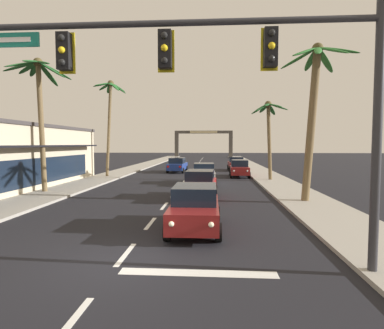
{
  "coord_description": "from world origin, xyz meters",
  "views": [
    {
      "loc": [
        2.59,
        -8.56,
        3.26
      ],
      "look_at": [
        1.47,
        8.0,
        2.2
      ],
      "focal_mm": 30.28,
      "sensor_mm": 36.0,
      "label": 1
    }
  ],
  "objects_px": {
    "sedan_third_in_queue": "(200,184)",
    "palm_left_third": "(110,104)",
    "palm_right_second": "(314,97)",
    "palm_right_third": "(269,122)",
    "palm_left_second": "(39,91)",
    "sedan_oncoming_far": "(177,165)",
    "sedan_parked_mid_kerb": "(236,164)",
    "traffic_signal_mast": "(231,72)",
    "sedan_fifth_in_queue": "(204,173)",
    "sedan_lead_at_stop_bar": "(195,207)",
    "town_gateway_arch": "(204,140)",
    "sedan_parked_nearest_kerb": "(239,168)"
  },
  "relations": [
    {
      "from": "sedan_third_in_queue",
      "to": "palm_left_third",
      "type": "distance_m",
      "value": 16.08
    },
    {
      "from": "palm_right_second",
      "to": "palm_right_third",
      "type": "bearing_deg",
      "value": 93.56
    },
    {
      "from": "palm_left_second",
      "to": "palm_left_third",
      "type": "distance_m",
      "value": 10.44
    },
    {
      "from": "sedan_oncoming_far",
      "to": "sedan_parked_mid_kerb",
      "type": "distance_m",
      "value": 7.49
    },
    {
      "from": "traffic_signal_mast",
      "to": "sedan_oncoming_far",
      "type": "distance_m",
      "value": 29.5
    },
    {
      "from": "sedan_fifth_in_queue",
      "to": "sedan_parked_mid_kerb",
      "type": "height_order",
      "value": "same"
    },
    {
      "from": "sedan_lead_at_stop_bar",
      "to": "palm_left_second",
      "type": "height_order",
      "value": "palm_left_second"
    },
    {
      "from": "sedan_fifth_in_queue",
      "to": "town_gateway_arch",
      "type": "relative_size",
      "value": 0.31
    },
    {
      "from": "sedan_third_in_queue",
      "to": "palm_left_second",
      "type": "height_order",
      "value": "palm_left_second"
    },
    {
      "from": "sedan_third_in_queue",
      "to": "palm_left_third",
      "type": "height_order",
      "value": "palm_left_third"
    },
    {
      "from": "traffic_signal_mast",
      "to": "sedan_third_in_queue",
      "type": "distance_m",
      "value": 11.95
    },
    {
      "from": "palm_right_second",
      "to": "town_gateway_arch",
      "type": "xyz_separation_m",
      "value": [
        -7.98,
        62.28,
        -1.56
      ]
    },
    {
      "from": "sedan_lead_at_stop_bar",
      "to": "palm_right_third",
      "type": "relative_size",
      "value": 0.64
    },
    {
      "from": "sedan_oncoming_far",
      "to": "palm_right_second",
      "type": "bearing_deg",
      "value": -63.04
    },
    {
      "from": "sedan_parked_nearest_kerb",
      "to": "palm_right_third",
      "type": "relative_size",
      "value": 0.64
    },
    {
      "from": "traffic_signal_mast",
      "to": "sedan_parked_mid_kerb",
      "type": "bearing_deg",
      "value": 85.86
    },
    {
      "from": "sedan_third_in_queue",
      "to": "sedan_oncoming_far",
      "type": "xyz_separation_m",
      "value": [
        -3.38,
        17.7,
        0.0
      ]
    },
    {
      "from": "sedan_parked_mid_kerb",
      "to": "town_gateway_arch",
      "type": "bearing_deg",
      "value": 97.44
    },
    {
      "from": "sedan_third_in_queue",
      "to": "sedan_fifth_in_queue",
      "type": "height_order",
      "value": "same"
    },
    {
      "from": "traffic_signal_mast",
      "to": "palm_left_third",
      "type": "distance_m",
      "value": 25.1
    },
    {
      "from": "sedan_parked_nearest_kerb",
      "to": "palm_left_second",
      "type": "distance_m",
      "value": 19.05
    },
    {
      "from": "sedan_lead_at_stop_bar",
      "to": "palm_right_third",
      "type": "height_order",
      "value": "palm_right_third"
    },
    {
      "from": "palm_left_second",
      "to": "palm_left_third",
      "type": "height_order",
      "value": "palm_left_third"
    },
    {
      "from": "sedan_parked_nearest_kerb",
      "to": "palm_left_third",
      "type": "xyz_separation_m",
      "value": [
        -12.54,
        -1.37,
        6.27
      ]
    },
    {
      "from": "sedan_oncoming_far",
      "to": "palm_right_second",
      "type": "relative_size",
      "value": 0.52
    },
    {
      "from": "sedan_parked_nearest_kerb",
      "to": "sedan_parked_mid_kerb",
      "type": "relative_size",
      "value": 1.0
    },
    {
      "from": "palm_left_third",
      "to": "palm_right_second",
      "type": "relative_size",
      "value": 1.08
    },
    {
      "from": "traffic_signal_mast",
      "to": "palm_right_second",
      "type": "height_order",
      "value": "palm_right_second"
    },
    {
      "from": "sedan_oncoming_far",
      "to": "traffic_signal_mast",
      "type": "bearing_deg",
      "value": -80.93
    },
    {
      "from": "palm_left_second",
      "to": "sedan_fifth_in_queue",
      "type": "bearing_deg",
      "value": 29.16
    },
    {
      "from": "palm_right_third",
      "to": "sedan_oncoming_far",
      "type": "bearing_deg",
      "value": 137.2
    },
    {
      "from": "sedan_parked_mid_kerb",
      "to": "town_gateway_arch",
      "type": "xyz_separation_m",
      "value": [
        -5.29,
        40.53,
        3.37
      ]
    },
    {
      "from": "sedan_third_in_queue",
      "to": "sedan_oncoming_far",
      "type": "height_order",
      "value": "same"
    },
    {
      "from": "town_gateway_arch",
      "to": "sedan_fifth_in_queue",
      "type": "bearing_deg",
      "value": -88.11
    },
    {
      "from": "palm_left_second",
      "to": "town_gateway_arch",
      "type": "xyz_separation_m",
      "value": [
        8.75,
        59.87,
        -2.42
      ]
    },
    {
      "from": "sedan_third_in_queue",
      "to": "sedan_parked_mid_kerb",
      "type": "distance_m",
      "value": 20.9
    },
    {
      "from": "sedan_oncoming_far",
      "to": "palm_right_third",
      "type": "bearing_deg",
      "value": -42.8
    },
    {
      "from": "palm_left_second",
      "to": "sedan_third_in_queue",
      "type": "bearing_deg",
      "value": -6.82
    },
    {
      "from": "sedan_fifth_in_queue",
      "to": "sedan_oncoming_far",
      "type": "distance_m",
      "value": 11.1
    },
    {
      "from": "sedan_fifth_in_queue",
      "to": "palm_left_second",
      "type": "relative_size",
      "value": 0.51
    },
    {
      "from": "palm_left_third",
      "to": "sedan_parked_mid_kerb",
      "type": "bearing_deg",
      "value": 35.28
    },
    {
      "from": "palm_left_second",
      "to": "sedan_parked_nearest_kerb",
      "type": "bearing_deg",
      "value": 40.21
    },
    {
      "from": "traffic_signal_mast",
      "to": "sedan_oncoming_far",
      "type": "height_order",
      "value": "traffic_signal_mast"
    },
    {
      "from": "traffic_signal_mast",
      "to": "palm_left_second",
      "type": "bearing_deg",
      "value": 133.46
    },
    {
      "from": "palm_right_second",
      "to": "palm_right_third",
      "type": "height_order",
      "value": "palm_right_second"
    },
    {
      "from": "traffic_signal_mast",
      "to": "sedan_third_in_queue",
      "type": "height_order",
      "value": "traffic_signal_mast"
    },
    {
      "from": "sedan_lead_at_stop_bar",
      "to": "palm_right_second",
      "type": "xyz_separation_m",
      "value": [
        6.1,
        5.98,
        4.93
      ]
    },
    {
      "from": "sedan_oncoming_far",
      "to": "sedan_parked_nearest_kerb",
      "type": "bearing_deg",
      "value": -35.12
    },
    {
      "from": "sedan_third_in_queue",
      "to": "sedan_parked_mid_kerb",
      "type": "xyz_separation_m",
      "value": [
        3.52,
        20.6,
        0.0
      ]
    },
    {
      "from": "traffic_signal_mast",
      "to": "palm_left_third",
      "type": "bearing_deg",
      "value": 114.61
    }
  ]
}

